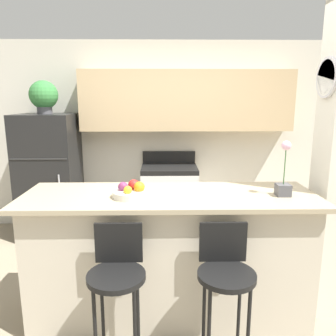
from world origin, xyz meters
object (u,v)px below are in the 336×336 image
(bar_stool_right, at_px, (225,275))
(fruit_bowl, at_px, (131,191))
(refrigerator, at_px, (50,176))
(potted_plant_on_fridge, at_px, (44,96))
(bar_stool_left, at_px, (117,276))
(stove_range, at_px, (169,199))
(trash_bin, at_px, (92,227))
(orchid_vase, at_px, (284,178))

(bar_stool_right, relative_size, fruit_bowl, 3.51)
(refrigerator, bearing_deg, potted_plant_on_fridge, 117.04)
(refrigerator, xyz_separation_m, bar_stool_left, (1.17, -2.24, -0.14))
(stove_range, distance_m, bar_stool_left, 2.35)
(bar_stool_left, relative_size, fruit_bowl, 3.51)
(stove_range, relative_size, trash_bin, 2.82)
(stove_range, xyz_separation_m, fruit_bowl, (-0.33, -1.85, 0.64))
(potted_plant_on_fridge, bearing_deg, bar_stool_left, -62.39)
(stove_range, distance_m, trash_bin, 1.07)
(bar_stool_left, distance_m, trash_bin, 2.14)
(trash_bin, bearing_deg, refrigerator, 157.32)
(bar_stool_left, bearing_deg, trash_bin, 106.62)
(refrigerator, xyz_separation_m, bar_stool_right, (1.88, -2.24, -0.14))
(potted_plant_on_fridge, height_order, fruit_bowl, potted_plant_on_fridge)
(orchid_vase, relative_size, trash_bin, 1.12)
(bar_stool_right, height_order, orchid_vase, orchid_vase)
(orchid_vase, bearing_deg, potted_plant_on_fridge, 143.46)
(bar_stool_left, height_order, fruit_bowl, fruit_bowl)
(fruit_bowl, bearing_deg, bar_stool_left, -97.55)
(refrigerator, distance_m, fruit_bowl, 2.19)
(bar_stool_right, bearing_deg, refrigerator, 129.95)
(refrigerator, bearing_deg, orchid_vase, -36.54)
(stove_range, distance_m, bar_stool_right, 2.34)
(stove_range, xyz_separation_m, orchid_vase, (0.83, -1.84, 0.73))
(orchid_vase, xyz_separation_m, fruit_bowl, (-1.16, -0.01, -0.09))
(bar_stool_right, xyz_separation_m, potted_plant_on_fridge, (-1.88, 2.24, 1.16))
(stove_range, height_order, bar_stool_right, stove_range)
(stove_range, height_order, potted_plant_on_fridge, potted_plant_on_fridge)
(bar_stool_left, height_order, trash_bin, bar_stool_left)
(bar_stool_right, height_order, fruit_bowl, fruit_bowl)
(refrigerator, relative_size, bar_stool_right, 1.63)
(stove_range, relative_size, orchid_vase, 2.52)
(bar_stool_left, distance_m, potted_plant_on_fridge, 2.79)
(refrigerator, height_order, orchid_vase, refrigerator)
(refrigerator, height_order, bar_stool_left, refrigerator)
(stove_range, bearing_deg, trash_bin, -163.01)
(orchid_vase, bearing_deg, stove_range, 114.43)
(bar_stool_left, height_order, bar_stool_right, same)
(orchid_vase, bearing_deg, fruit_bowl, -179.49)
(bar_stool_left, height_order, potted_plant_on_fridge, potted_plant_on_fridge)
(stove_range, relative_size, potted_plant_on_fridge, 2.61)
(stove_range, relative_size, bar_stool_left, 1.09)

